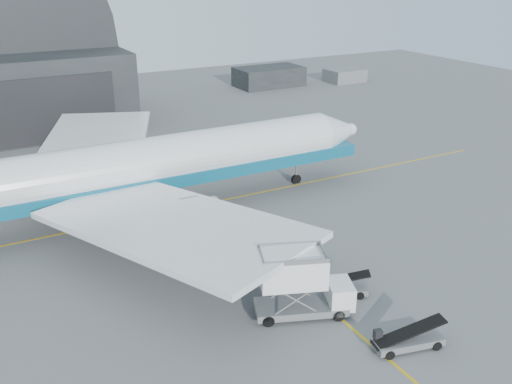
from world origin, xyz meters
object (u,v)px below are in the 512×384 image
airliner (146,166)px  belt_loader_a (407,340)px  belt_loader_b (336,287)px  catering_truck (300,285)px  pushback_tug (269,240)px

airliner → belt_loader_a: airliner is taller
belt_loader_a → belt_loader_b: size_ratio=1.07×
catering_truck → pushback_tug: size_ratio=1.88×
catering_truck → pushback_tug: catering_truck is taller
belt_loader_b → airliner: bearing=139.8°
catering_truck → pushback_tug: (3.50, 10.71, -1.89)m
catering_truck → belt_loader_b: 4.70m
belt_loader_a → belt_loader_b: belt_loader_a is taller
catering_truck → belt_loader_a: size_ratio=1.46×
belt_loader_b → catering_truck: bearing=-135.8°
catering_truck → belt_loader_b: (4.15, 1.04, -1.95)m
airliner → catering_truck: (3.83, -23.37, -2.75)m
airliner → catering_truck: size_ratio=6.90×
pushback_tug → belt_loader_b: (0.65, -9.67, -0.06)m
catering_truck → belt_loader_a: catering_truck is taller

